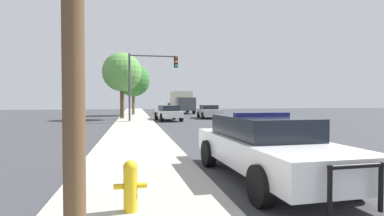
{
  "coord_description": "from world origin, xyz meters",
  "views": [
    {
      "loc": [
        -5.2,
        -6.89,
        1.81
      ],
      "look_at": [
        -0.47,
        17.26,
        1.17
      ],
      "focal_mm": 28.0,
      "sensor_mm": 36.0,
      "label": 1
    }
  ],
  "objects_px": {
    "fire_hydrant": "(130,184)",
    "box_truck": "(182,101)",
    "police_car": "(265,145)",
    "car_background_midblock": "(168,112)",
    "tree_sidewalk_mid": "(122,72)",
    "traffic_light": "(149,74)",
    "car_background_distant": "(173,107)",
    "tree_sidewalk_far": "(133,80)",
    "car_background_oncoming": "(209,111)"
  },
  "relations": [
    {
      "from": "fire_hydrant",
      "to": "box_truck",
      "type": "xyz_separation_m",
      "value": [
        6.69,
        36.76,
        1.09
      ]
    },
    {
      "from": "police_car",
      "to": "car_background_midblock",
      "type": "bearing_deg",
      "value": -92.16
    },
    {
      "from": "police_car",
      "to": "tree_sidewalk_mid",
      "type": "relative_size",
      "value": 0.87
    },
    {
      "from": "police_car",
      "to": "fire_hydrant",
      "type": "relative_size",
      "value": 6.87
    },
    {
      "from": "car_background_midblock",
      "to": "tree_sidewalk_mid",
      "type": "height_order",
      "value": "tree_sidewalk_mid"
    },
    {
      "from": "traffic_light",
      "to": "car_background_distant",
      "type": "relative_size",
      "value": 1.22
    },
    {
      "from": "traffic_light",
      "to": "tree_sidewalk_far",
      "type": "bearing_deg",
      "value": 96.22
    },
    {
      "from": "car_background_oncoming",
      "to": "car_background_distant",
      "type": "xyz_separation_m",
      "value": [
        -1.45,
        17.42,
        0.05
      ]
    },
    {
      "from": "car_background_midblock",
      "to": "car_background_distant",
      "type": "xyz_separation_m",
      "value": [
        2.97,
        20.15,
        0.03
      ]
    },
    {
      "from": "box_truck",
      "to": "tree_sidewalk_far",
      "type": "height_order",
      "value": "tree_sidewalk_far"
    },
    {
      "from": "fire_hydrant",
      "to": "traffic_light",
      "type": "height_order",
      "value": "traffic_light"
    },
    {
      "from": "fire_hydrant",
      "to": "traffic_light",
      "type": "distance_m",
      "value": 20.31
    },
    {
      "from": "car_background_oncoming",
      "to": "car_background_distant",
      "type": "height_order",
      "value": "car_background_distant"
    },
    {
      "from": "car_background_oncoming",
      "to": "box_truck",
      "type": "xyz_separation_m",
      "value": [
        -0.82,
        12.24,
        0.92
      ]
    },
    {
      "from": "traffic_light",
      "to": "tree_sidewalk_mid",
      "type": "relative_size",
      "value": 0.89
    },
    {
      "from": "traffic_light",
      "to": "car_background_midblock",
      "type": "relative_size",
      "value": 1.14
    },
    {
      "from": "car_background_oncoming",
      "to": "tree_sidewalk_far",
      "type": "relative_size",
      "value": 0.71
    },
    {
      "from": "traffic_light",
      "to": "box_truck",
      "type": "bearing_deg",
      "value": 72.13
    },
    {
      "from": "police_car",
      "to": "car_background_distant",
      "type": "height_order",
      "value": "police_car"
    },
    {
      "from": "fire_hydrant",
      "to": "box_truck",
      "type": "relative_size",
      "value": 0.11
    },
    {
      "from": "car_background_midblock",
      "to": "tree_sidewalk_far",
      "type": "relative_size",
      "value": 0.79
    },
    {
      "from": "traffic_light",
      "to": "car_background_midblock",
      "type": "bearing_deg",
      "value": 45.2
    },
    {
      "from": "police_car",
      "to": "traffic_light",
      "type": "distance_m",
      "value": 18.52
    },
    {
      "from": "traffic_light",
      "to": "car_background_oncoming",
      "type": "height_order",
      "value": "traffic_light"
    },
    {
      "from": "car_background_oncoming",
      "to": "tree_sidewalk_mid",
      "type": "xyz_separation_m",
      "value": [
        -8.49,
        -0.49,
        3.71
      ]
    },
    {
      "from": "car_background_midblock",
      "to": "tree_sidewalk_far",
      "type": "height_order",
      "value": "tree_sidewalk_far"
    },
    {
      "from": "fire_hydrant",
      "to": "car_background_distant",
      "type": "bearing_deg",
      "value": 81.79
    },
    {
      "from": "car_background_oncoming",
      "to": "car_background_distant",
      "type": "bearing_deg",
      "value": -82.17
    },
    {
      "from": "police_car",
      "to": "box_truck",
      "type": "height_order",
      "value": "box_truck"
    },
    {
      "from": "police_car",
      "to": "car_background_oncoming",
      "type": "bearing_deg",
      "value": -103.15
    },
    {
      "from": "car_background_midblock",
      "to": "car_background_oncoming",
      "type": "distance_m",
      "value": 5.19
    },
    {
      "from": "car_background_distant",
      "to": "tree_sidewalk_mid",
      "type": "xyz_separation_m",
      "value": [
        -7.04,
        -17.92,
        3.65
      ]
    },
    {
      "from": "fire_hydrant",
      "to": "tree_sidewalk_mid",
      "type": "distance_m",
      "value": 24.36
    },
    {
      "from": "box_truck",
      "to": "fire_hydrant",
      "type": "bearing_deg",
      "value": 78.4
    },
    {
      "from": "fire_hydrant",
      "to": "tree_sidewalk_mid",
      "type": "height_order",
      "value": "tree_sidewalk_mid"
    },
    {
      "from": "tree_sidewalk_far",
      "to": "tree_sidewalk_mid",
      "type": "xyz_separation_m",
      "value": [
        -1.02,
        -7.36,
        0.23
      ]
    },
    {
      "from": "car_background_distant",
      "to": "box_truck",
      "type": "xyz_separation_m",
      "value": [
        0.63,
        -5.18,
        0.87
      ]
    },
    {
      "from": "fire_hydrant",
      "to": "box_truck",
      "type": "distance_m",
      "value": 37.38
    },
    {
      "from": "car_background_midblock",
      "to": "car_background_distant",
      "type": "height_order",
      "value": "car_background_distant"
    },
    {
      "from": "traffic_light",
      "to": "police_car",
      "type": "bearing_deg",
      "value": -84.49
    },
    {
      "from": "police_car",
      "to": "traffic_light",
      "type": "height_order",
      "value": "traffic_light"
    },
    {
      "from": "car_background_oncoming",
      "to": "tree_sidewalk_far",
      "type": "height_order",
      "value": "tree_sidewalk_far"
    },
    {
      "from": "car_background_distant",
      "to": "car_background_midblock",
      "type": "bearing_deg",
      "value": -96.11
    },
    {
      "from": "fire_hydrant",
      "to": "car_background_distant",
      "type": "relative_size",
      "value": 0.17
    },
    {
      "from": "police_car",
      "to": "tree_sidewalk_far",
      "type": "height_order",
      "value": "tree_sidewalk_far"
    },
    {
      "from": "traffic_light",
      "to": "car_background_midblock",
      "type": "xyz_separation_m",
      "value": [
        1.81,
        1.82,
        -3.24
      ]
    },
    {
      "from": "car_background_oncoming",
      "to": "tree_sidewalk_far",
      "type": "bearing_deg",
      "value": -39.54
    },
    {
      "from": "car_background_oncoming",
      "to": "fire_hydrant",
      "type": "bearing_deg",
      "value": 76.07
    },
    {
      "from": "police_car",
      "to": "fire_hydrant",
      "type": "distance_m",
      "value": 3.54
    },
    {
      "from": "car_background_oncoming",
      "to": "tree_sidewalk_mid",
      "type": "height_order",
      "value": "tree_sidewalk_mid"
    }
  ]
}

